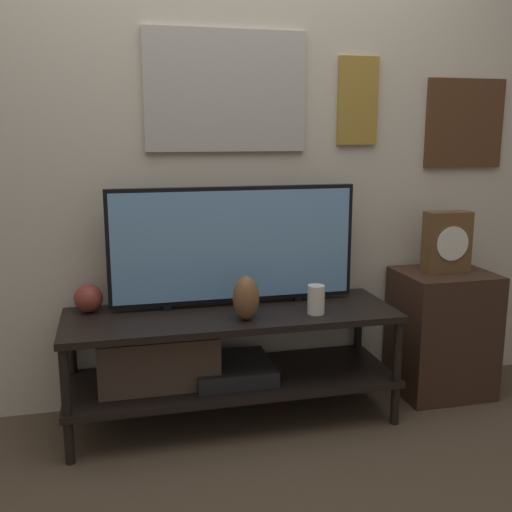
% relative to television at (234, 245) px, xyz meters
% --- Properties ---
extents(ground_plane, '(12.00, 12.00, 0.00)m').
position_rel_television_xyz_m(ground_plane, '(-0.03, -0.40, -0.81)').
color(ground_plane, '#4C3D2D').
extents(wall_back, '(6.40, 0.08, 2.70)m').
position_rel_television_xyz_m(wall_back, '(-0.03, 0.19, 0.55)').
color(wall_back, beige).
rests_on(wall_back, ground_plane).
extents(media_console, '(1.49, 0.50, 0.52)m').
position_rel_television_xyz_m(media_console, '(-0.16, -0.11, -0.48)').
color(media_console, black).
rests_on(media_console, ground_plane).
extents(television, '(1.15, 0.05, 0.56)m').
position_rel_television_xyz_m(television, '(0.00, 0.00, 0.00)').
color(television, black).
rests_on(television, media_console).
extents(vase_urn_stoneware, '(0.11, 0.12, 0.19)m').
position_rel_television_xyz_m(vase_urn_stoneware, '(0.01, -0.23, -0.19)').
color(vase_urn_stoneware, brown).
rests_on(vase_urn_stoneware, media_console).
extents(vase_round_glass, '(0.13, 0.13, 0.13)m').
position_rel_television_xyz_m(vase_round_glass, '(-0.66, 0.04, -0.22)').
color(vase_round_glass, brown).
rests_on(vase_round_glass, media_console).
extents(candle_jar, '(0.08, 0.08, 0.13)m').
position_rel_television_xyz_m(candle_jar, '(0.33, -0.22, -0.22)').
color(candle_jar, silver).
rests_on(candle_jar, media_console).
extents(side_table, '(0.45, 0.39, 0.63)m').
position_rel_television_xyz_m(side_table, '(1.07, -0.05, -0.49)').
color(side_table, '#382319').
rests_on(side_table, ground_plane).
extents(mantel_clock, '(0.23, 0.11, 0.30)m').
position_rel_television_xyz_m(mantel_clock, '(1.07, -0.04, -0.03)').
color(mantel_clock, brown).
rests_on(mantel_clock, side_table).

